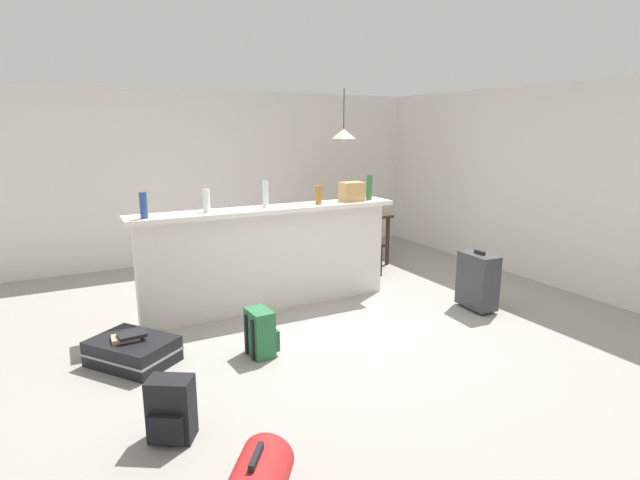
% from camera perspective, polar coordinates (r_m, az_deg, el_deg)
% --- Properties ---
extents(ground_plane, '(13.00, 13.00, 0.05)m').
position_cam_1_polar(ground_plane, '(5.38, 1.29, -8.99)').
color(ground_plane, gray).
extents(wall_back, '(6.60, 0.10, 2.50)m').
position_cam_1_polar(wall_back, '(7.84, -9.56, 7.32)').
color(wall_back, silver).
rests_on(wall_back, ground_plane).
extents(wall_right, '(0.10, 6.00, 2.50)m').
position_cam_1_polar(wall_right, '(7.23, 21.93, 6.13)').
color(wall_right, silver).
rests_on(wall_right, ground_plane).
extents(partition_half_wall, '(2.80, 0.20, 1.08)m').
position_cam_1_polar(partition_half_wall, '(5.48, -5.75, -2.38)').
color(partition_half_wall, silver).
rests_on(partition_half_wall, ground_plane).
extents(bar_countertop, '(2.96, 0.40, 0.05)m').
position_cam_1_polar(bar_countertop, '(5.36, -5.88, 3.48)').
color(bar_countertop, white).
rests_on(bar_countertop, partition_half_wall).
extents(bottle_blue, '(0.07, 0.07, 0.25)m').
position_cam_1_polar(bottle_blue, '(4.94, -19.60, 3.77)').
color(bottle_blue, '#284C89').
rests_on(bottle_blue, bar_countertop).
extents(bottle_white, '(0.07, 0.07, 0.23)m').
position_cam_1_polar(bottle_white, '(5.15, -12.90, 4.43)').
color(bottle_white, silver).
rests_on(bottle_white, bar_countertop).
extents(bottle_clear, '(0.06, 0.06, 0.29)m').
position_cam_1_polar(bottle_clear, '(5.31, -6.27, 5.22)').
color(bottle_clear, silver).
rests_on(bottle_clear, bar_countertop).
extents(bottle_amber, '(0.07, 0.07, 0.21)m').
position_cam_1_polar(bottle_amber, '(5.55, -0.16, 5.19)').
color(bottle_amber, '#9E661E').
rests_on(bottle_amber, bar_countertop).
extents(bottle_green, '(0.07, 0.07, 0.30)m').
position_cam_1_polar(bottle_green, '(5.93, 5.67, 6.05)').
color(bottle_green, '#2D6B38').
rests_on(bottle_green, bar_countertop).
extents(grocery_bag, '(0.26, 0.18, 0.22)m').
position_cam_1_polar(grocery_bag, '(5.80, 3.68, 5.56)').
color(grocery_bag, tan).
rests_on(grocery_bag, bar_countertop).
extents(dining_table, '(1.10, 0.80, 0.74)m').
position_cam_1_polar(dining_table, '(7.28, 3.12, 2.28)').
color(dining_table, '#332319').
rests_on(dining_table, ground_plane).
extents(dining_chair_near_partition, '(0.46, 0.46, 0.93)m').
position_cam_1_polar(dining_chair_near_partition, '(6.85, 5.02, 0.45)').
color(dining_chair_near_partition, black).
rests_on(dining_chair_near_partition, ground_plane).
extents(pendant_lamp, '(0.34, 0.34, 0.73)m').
position_cam_1_polar(pendant_lamp, '(7.16, 2.73, 12.10)').
color(pendant_lamp, black).
extents(suitcase_flat_black, '(0.81, 0.86, 0.22)m').
position_cam_1_polar(suitcase_flat_black, '(4.62, -20.72, -11.83)').
color(suitcase_flat_black, black).
rests_on(suitcase_flat_black, ground_plane).
extents(suitcase_upright_charcoal, '(0.27, 0.45, 0.67)m').
position_cam_1_polar(suitcase_upright_charcoal, '(5.74, 17.64, -4.45)').
color(suitcase_upright_charcoal, '#38383D').
rests_on(suitcase_upright_charcoal, ground_plane).
extents(backpack_green, '(0.27, 0.29, 0.42)m').
position_cam_1_polar(backpack_green, '(4.47, -6.81, -10.58)').
color(backpack_green, '#286B3D').
rests_on(backpack_green, ground_plane).
extents(backpack_black, '(0.33, 0.33, 0.42)m').
position_cam_1_polar(backpack_black, '(3.49, -16.72, -18.25)').
color(backpack_black, black).
rests_on(backpack_black, ground_plane).
extents(book_stack, '(0.28, 0.21, 0.06)m').
position_cam_1_polar(book_stack, '(4.56, -21.15, -10.28)').
color(book_stack, tan).
rests_on(book_stack, suitcase_flat_black).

